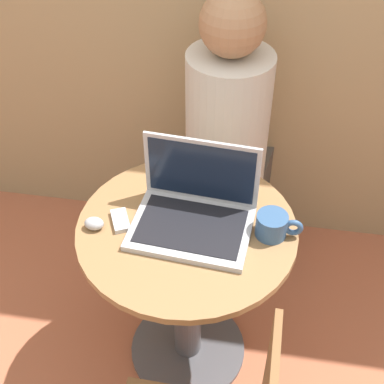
% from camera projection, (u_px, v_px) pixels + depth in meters
% --- Properties ---
extents(ground_plane, '(12.00, 12.00, 0.00)m').
position_uv_depth(ground_plane, '(188.00, 349.00, 2.13)').
color(ground_plane, '#B26042').
extents(round_table, '(0.69, 0.69, 0.70)m').
position_uv_depth(round_table, '(187.00, 274.00, 1.81)').
color(round_table, '#4C4C51').
rests_on(round_table, ground_plane).
extents(laptop, '(0.38, 0.30, 0.25)m').
position_uv_depth(laptop, '(194.00, 210.00, 1.64)').
color(laptop, '#B7B7BC').
rests_on(laptop, round_table).
extents(cell_phone, '(0.08, 0.11, 0.02)m').
position_uv_depth(cell_phone, '(120.00, 220.00, 1.66)').
color(cell_phone, silver).
rests_on(cell_phone, round_table).
extents(computer_mouse, '(0.06, 0.05, 0.04)m').
position_uv_depth(computer_mouse, '(94.00, 223.00, 1.64)').
color(computer_mouse, '#B2B2B7').
rests_on(computer_mouse, round_table).
extents(coffee_cup, '(0.14, 0.10, 0.08)m').
position_uv_depth(coffee_cup, '(273.00, 225.00, 1.60)').
color(coffee_cup, '#335684').
rests_on(coffee_cup, round_table).
extents(person_seated, '(0.37, 0.51, 1.24)m').
position_uv_depth(person_seated, '(229.00, 156.00, 2.19)').
color(person_seated, '#4C4742').
rests_on(person_seated, ground_plane).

